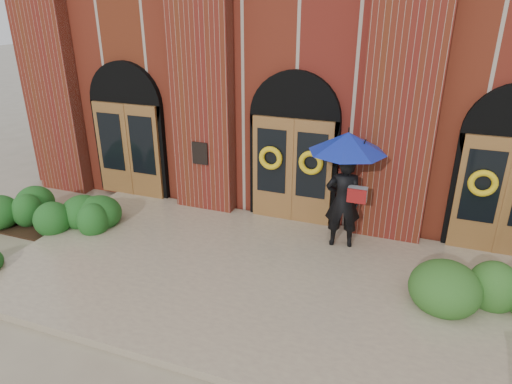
% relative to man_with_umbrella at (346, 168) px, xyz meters
% --- Properties ---
extents(ground, '(90.00, 90.00, 0.00)m').
position_rel_man_with_umbrella_xyz_m(ground, '(-1.38, -1.90, -1.92)').
color(ground, tan).
rests_on(ground, ground).
extents(landing, '(10.00, 5.30, 0.15)m').
position_rel_man_with_umbrella_xyz_m(landing, '(-1.38, -1.75, -1.85)').
color(landing, tan).
rests_on(landing, ground).
extents(church_building, '(16.20, 12.53, 7.00)m').
position_rel_man_with_umbrella_xyz_m(church_building, '(-1.38, 6.89, 1.58)').
color(church_building, maroon).
rests_on(church_building, ground).
extents(man_with_umbrella, '(1.91, 1.91, 2.53)m').
position_rel_man_with_umbrella_xyz_m(man_with_umbrella, '(0.00, 0.00, 0.00)').
color(man_with_umbrella, black).
rests_on(man_with_umbrella, landing).
extents(hedge_wall_left, '(2.99, 1.20, 0.77)m').
position_rel_man_with_umbrella_xyz_m(hedge_wall_left, '(-6.72, -1.35, -1.54)').
color(hedge_wall_left, '#1D541C').
rests_on(hedge_wall_left, ground).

